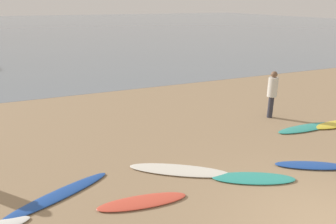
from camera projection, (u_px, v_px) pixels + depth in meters
The scene contains 9 objects.
ground_plane at pixel (155, 100), 14.61m from camera, with size 120.00×120.00×0.20m, color #997C5B.
ocean_water at pixel (59, 25), 59.66m from camera, with size 140.00×100.00×0.01m, color slate.
surfboard_1 at pixel (59, 195), 7.19m from camera, with size 2.62×0.45×0.06m, color #1E479E.
surfboard_2 at pixel (143, 202), 6.94m from camera, with size 2.00×0.51×0.07m, color #D84C38.
surfboard_3 at pixel (179, 170), 8.24m from camera, with size 2.67×0.60×0.07m, color silver.
surfboard_4 at pixel (253, 178), 7.86m from camera, with size 2.08×0.59×0.07m, color teal.
surfboard_5 at pixel (311, 165), 8.47m from camera, with size 1.93×0.46×0.08m, color #1E479E.
surfboard_6 at pixel (307, 128), 11.01m from camera, with size 2.47×0.56×0.07m, color teal.
person_0 at pixel (272, 91), 11.76m from camera, with size 0.36×0.36×1.80m.
Camera 1 is at (-4.87, -3.11, 4.20)m, focal length 33.62 mm.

